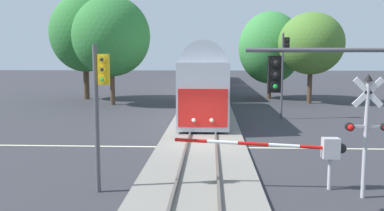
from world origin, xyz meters
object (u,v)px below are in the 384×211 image
(commuter_train, at_px, (208,70))
(traffic_signal_far_side, at_px, (284,62))
(crossing_gate_near, at_px, (311,149))
(crossing_signal_mast, at_px, (367,123))
(oak_far_right, at_px, (311,44))
(pine_left_background, at_px, (85,33))
(traffic_signal_near_right, at_px, (381,86))
(traffic_signal_median, at_px, (100,95))
(elm_centre_background, at_px, (270,48))
(oak_behind_train, at_px, (111,36))

(commuter_train, distance_m, traffic_signal_far_side, 24.12)
(commuter_train, bearing_deg, crossing_gate_near, -84.36)
(crossing_signal_mast, distance_m, oak_far_right, 27.44)
(crossing_signal_mast, height_order, pine_left_background, pine_left_background)
(pine_left_background, xyz_separation_m, oak_far_right, (22.72, -2.98, -1.19))
(traffic_signal_far_side, bearing_deg, traffic_signal_near_right, -91.99)
(commuter_train, xyz_separation_m, traffic_signal_median, (-3.19, -39.95, 0.59))
(commuter_train, relative_size, traffic_signal_median, 13.17)
(crossing_signal_mast, distance_m, traffic_signal_near_right, 2.24)
(traffic_signal_near_right, height_order, elm_centre_background, elm_centre_background)
(commuter_train, relative_size, oak_behind_train, 6.46)
(pine_left_background, bearing_deg, commuter_train, 38.89)
(crossing_gate_near, height_order, crossing_signal_mast, crossing_signal_mast)
(crossing_gate_near, relative_size, traffic_signal_far_side, 0.95)
(commuter_train, xyz_separation_m, oak_far_right, (9.95, -13.28, 3.02))
(crossing_gate_near, bearing_deg, traffic_signal_median, -174.80)
(crossing_signal_mast, bearing_deg, commuter_train, 97.64)
(traffic_signal_far_side, bearing_deg, traffic_signal_median, -118.19)
(traffic_signal_near_right, distance_m, oak_far_right, 29.11)
(traffic_signal_near_right, bearing_deg, traffic_signal_median, 166.63)
(traffic_signal_median, relative_size, oak_behind_train, 0.49)
(commuter_train, relative_size, crossing_signal_mast, 16.21)
(oak_behind_train, bearing_deg, oak_far_right, 6.11)
(crossing_gate_near, height_order, oak_behind_train, oak_behind_train)
(traffic_signal_far_side, height_order, traffic_signal_median, traffic_signal_far_side)
(traffic_signal_far_side, bearing_deg, crossing_gate_near, -96.47)
(commuter_train, bearing_deg, oak_far_right, -53.17)
(traffic_signal_far_side, relative_size, traffic_signal_median, 1.25)
(traffic_signal_near_right, height_order, pine_left_background, pine_left_background)
(commuter_train, bearing_deg, traffic_signal_median, -94.56)
(traffic_signal_median, bearing_deg, commuter_train, 85.44)
(oak_behind_train, bearing_deg, pine_left_background, 128.76)
(crossing_signal_mast, relative_size, traffic_signal_near_right, 0.70)
(commuter_train, height_order, traffic_signal_median, commuter_train)
(traffic_signal_near_right, xyz_separation_m, elm_centre_background, (1.68, 33.10, 1.66))
(traffic_signal_near_right, xyz_separation_m, oak_behind_train, (-13.81, 26.62, 2.59))
(crossing_gate_near, bearing_deg, traffic_signal_near_right, -65.93)
(traffic_signal_near_right, distance_m, traffic_signal_median, 8.47)
(pine_left_background, distance_m, oak_behind_train, 6.42)
(traffic_signal_far_side, height_order, traffic_signal_near_right, traffic_signal_far_side)
(crossing_gate_near, xyz_separation_m, elm_centre_background, (2.84, 30.50, 4.02))
(traffic_signal_near_right, relative_size, oak_far_right, 0.66)
(crossing_gate_near, xyz_separation_m, traffic_signal_far_side, (1.80, 15.91, 2.70))
(traffic_signal_far_side, distance_m, elm_centre_background, 14.68)
(traffic_signal_far_side, bearing_deg, elm_centre_background, 85.94)
(commuter_train, xyz_separation_m, crossing_gate_near, (3.88, -39.31, -1.30))
(traffic_signal_far_side, distance_m, oak_far_right, 11.09)
(traffic_signal_far_side, xyz_separation_m, elm_centre_background, (1.04, 14.59, 1.31))
(commuter_train, xyz_separation_m, elm_centre_background, (6.72, -8.81, 2.72))
(crossing_signal_mast, height_order, traffic_signal_near_right, traffic_signal_near_right)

